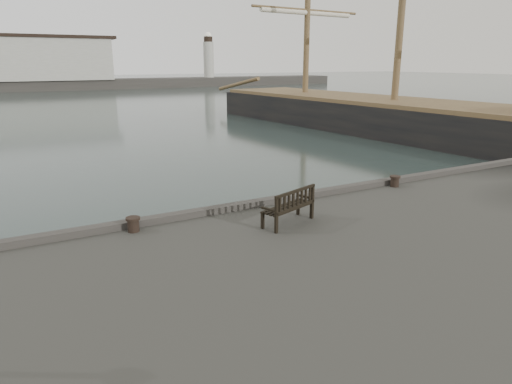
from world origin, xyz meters
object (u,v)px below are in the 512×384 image
bench (289,213)px  tall_ship_main (392,124)px  bollard_right (395,181)px  bollard_left (133,224)px

bench → tall_ship_main: 27.95m
bench → bollard_right: size_ratio=4.55×
bench → bollard_left: 3.91m
bench → bollard_left: size_ratio=4.55×
bollard_left → bollard_right: (8.75, 0.00, -0.00)m
bollard_left → bench: bearing=-20.2°
tall_ship_main → bollard_left: bearing=-151.9°
bollard_left → tall_ship_main: size_ratio=0.01×
bench → bollard_right: (5.08, 1.35, -0.11)m
bollard_right → tall_ship_main: bearing=45.2°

